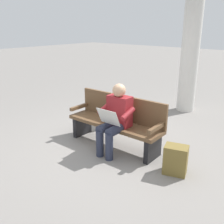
% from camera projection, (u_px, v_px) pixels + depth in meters
% --- Properties ---
extents(ground_plane, '(40.00, 40.00, 0.00)m').
position_uv_depth(ground_plane, '(114.00, 145.00, 4.69)').
color(ground_plane, gray).
extents(bench_near, '(1.81, 0.52, 0.90)m').
position_uv_depth(bench_near, '(117.00, 121.00, 4.60)').
color(bench_near, brown).
rests_on(bench_near, ground).
extents(person_seated, '(0.58, 0.58, 1.18)m').
position_uv_depth(person_seated, '(115.00, 117.00, 4.28)').
color(person_seated, maroon).
rests_on(person_seated, ground).
extents(backpack, '(0.39, 0.35, 0.44)m').
position_uv_depth(backpack, '(176.00, 160.00, 3.77)').
color(backpack, brown).
rests_on(backpack, ground).
extents(support_pillar, '(0.43, 0.43, 3.24)m').
position_uv_depth(support_pillar, '(191.00, 45.00, 6.13)').
color(support_pillar, silver).
rests_on(support_pillar, ground).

